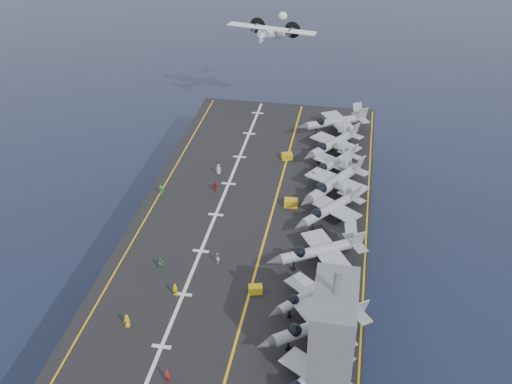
% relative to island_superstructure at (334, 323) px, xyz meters
% --- Properties ---
extents(ground, '(500.00, 500.00, 0.00)m').
position_rel_island_superstructure_xyz_m(ground, '(-15.00, 30.00, -17.90)').
color(ground, '#142135').
rests_on(ground, ground).
extents(hull, '(36.00, 90.00, 10.00)m').
position_rel_island_superstructure_xyz_m(hull, '(-15.00, 30.00, -12.90)').
color(hull, '#56595E').
rests_on(hull, ground).
extents(flight_deck, '(38.00, 92.00, 0.40)m').
position_rel_island_superstructure_xyz_m(flight_deck, '(-15.00, 30.00, -7.70)').
color(flight_deck, black).
rests_on(flight_deck, hull).
extents(foul_line, '(0.35, 90.00, 0.02)m').
position_rel_island_superstructure_xyz_m(foul_line, '(-12.00, 30.00, -7.48)').
color(foul_line, gold).
rests_on(foul_line, flight_deck).
extents(landing_centerline, '(0.50, 90.00, 0.02)m').
position_rel_island_superstructure_xyz_m(landing_centerline, '(-21.00, 30.00, -7.48)').
color(landing_centerline, silver).
rests_on(landing_centerline, flight_deck).
extents(deck_edge_port, '(0.25, 90.00, 0.02)m').
position_rel_island_superstructure_xyz_m(deck_edge_port, '(-32.00, 30.00, -7.48)').
color(deck_edge_port, gold).
rests_on(deck_edge_port, flight_deck).
extents(deck_edge_stbd, '(0.25, 90.00, 0.02)m').
position_rel_island_superstructure_xyz_m(deck_edge_stbd, '(3.50, 30.00, -7.48)').
color(deck_edge_stbd, gold).
rests_on(deck_edge_stbd, flight_deck).
extents(island_superstructure, '(5.00, 10.00, 15.00)m').
position_rel_island_superstructure_xyz_m(island_superstructure, '(0.00, 0.00, 0.00)').
color(island_superstructure, '#56595E').
rests_on(island_superstructure, flight_deck).
extents(fighter_jet_0, '(14.41, 15.73, 4.55)m').
position_rel_island_superstructure_xyz_m(fighter_jet_0, '(-1.97, -3.37, -5.23)').
color(fighter_jet_0, '#A1AAB1').
rests_on(fighter_jet_0, flight_deck).
extents(fighter_jet_1, '(18.13, 17.10, 5.25)m').
position_rel_island_superstructure_xyz_m(fighter_jet_1, '(-1.96, 4.67, -4.88)').
color(fighter_jet_1, '#9AA3A9').
rests_on(fighter_jet_1, flight_deck).
extents(fighter_jet_2, '(14.81, 15.29, 4.45)m').
position_rel_island_superstructure_xyz_m(fighter_jet_2, '(-3.68, 10.78, -5.28)').
color(fighter_jet_2, gray).
rests_on(fighter_jet_2, flight_deck).
extents(fighter_jet_3, '(18.02, 16.26, 5.21)m').
position_rel_island_superstructure_xyz_m(fighter_jet_3, '(-3.04, 20.07, -4.89)').
color(fighter_jet_3, '#9BA3AC').
rests_on(fighter_jet_3, flight_deck).
extents(fighter_jet_4, '(16.20, 17.12, 4.96)m').
position_rel_island_superstructure_xyz_m(fighter_jet_4, '(-2.56, 31.45, -5.02)').
color(fighter_jet_4, gray).
rests_on(fighter_jet_4, flight_deck).
extents(fighter_jet_5, '(17.73, 19.67, 5.69)m').
position_rel_island_superstructure_xyz_m(fighter_jet_5, '(-2.52, 39.03, -4.65)').
color(fighter_jet_5, '#959EA5').
rests_on(fighter_jet_5, flight_deck).
extents(fighter_jet_6, '(14.62, 15.87, 4.59)m').
position_rel_island_superstructure_xyz_m(fighter_jet_6, '(-3.14, 46.55, -5.21)').
color(fighter_jet_6, '#959EA7').
rests_on(fighter_jet_6, flight_deck).
extents(fighter_jet_7, '(16.61, 17.95, 5.19)m').
position_rel_island_superstructure_xyz_m(fighter_jet_7, '(-3.71, 53.83, -4.91)').
color(fighter_jet_7, gray).
rests_on(fighter_jet_7, flight_deck).
extents(fighter_jet_8, '(18.10, 16.19, 5.24)m').
position_rel_island_superstructure_xyz_m(fighter_jet_8, '(-3.93, 63.44, -4.88)').
color(fighter_jet_8, '#929BA3').
rests_on(fighter_jet_8, flight_deck).
extents(tow_cart_a, '(2.12, 1.64, 1.13)m').
position_rel_island_superstructure_xyz_m(tow_cart_a, '(-11.21, 12.15, -6.94)').
color(tow_cart_a, yellow).
rests_on(tow_cart_a, flight_deck).
extents(tow_cart_b, '(2.33, 1.57, 1.36)m').
position_rel_island_superstructure_xyz_m(tow_cart_b, '(-9.16, 34.67, -6.82)').
color(tow_cart_b, gold).
rests_on(tow_cart_b, flight_deck).
extents(tow_cart_c, '(2.33, 1.93, 1.20)m').
position_rel_island_superstructure_xyz_m(tow_cart_c, '(-12.04, 50.79, -6.90)').
color(tow_cart_c, gold).
rests_on(tow_cart_c, flight_deck).
extents(crew_0, '(1.27, 0.93, 1.95)m').
position_rel_island_superstructure_xyz_m(crew_0, '(-26.34, 2.64, -6.52)').
color(crew_0, yellow).
rests_on(crew_0, flight_deck).
extents(crew_1, '(1.27, 0.90, 2.02)m').
position_rel_island_superstructure_xyz_m(crew_1, '(-21.90, 9.52, -6.49)').
color(crew_1, '#E3C605').
rests_on(crew_1, flight_deck).
extents(crew_2, '(1.13, 1.32, 1.86)m').
position_rel_island_superstructure_xyz_m(crew_2, '(-25.66, 15.01, -6.57)').
color(crew_2, green).
rests_on(crew_2, flight_deck).
extents(crew_3, '(1.10, 0.77, 1.76)m').
position_rel_island_superstructure_xyz_m(crew_3, '(-31.65, 34.53, -6.62)').
color(crew_3, '#1A832E').
rests_on(crew_3, flight_deck).
extents(crew_4, '(1.09, 0.75, 1.76)m').
position_rel_island_superstructure_xyz_m(crew_4, '(-22.84, 37.27, -6.62)').
color(crew_4, '#AA0E16').
rests_on(crew_4, flight_deck).
extents(crew_5, '(1.28, 0.96, 1.95)m').
position_rel_island_superstructure_xyz_m(crew_5, '(-23.50, 43.11, -6.53)').
color(crew_5, silver).
rests_on(crew_5, flight_deck).
extents(crew_6, '(1.26, 0.97, 1.89)m').
position_rel_island_superstructure_xyz_m(crew_6, '(-18.52, -5.39, -6.56)').
color(crew_6, '#B21919').
rests_on(crew_6, flight_deck).
extents(crew_7, '(1.07, 1.27, 1.79)m').
position_rel_island_superstructure_xyz_m(crew_7, '(-17.85, 17.56, -6.60)').
color(crew_7, silver).
rests_on(crew_7, flight_deck).
extents(transport_plane, '(23.02, 17.94, 4.87)m').
position_rel_island_superstructure_xyz_m(transport_plane, '(-20.39, 84.39, 5.45)').
color(transport_plane, silver).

